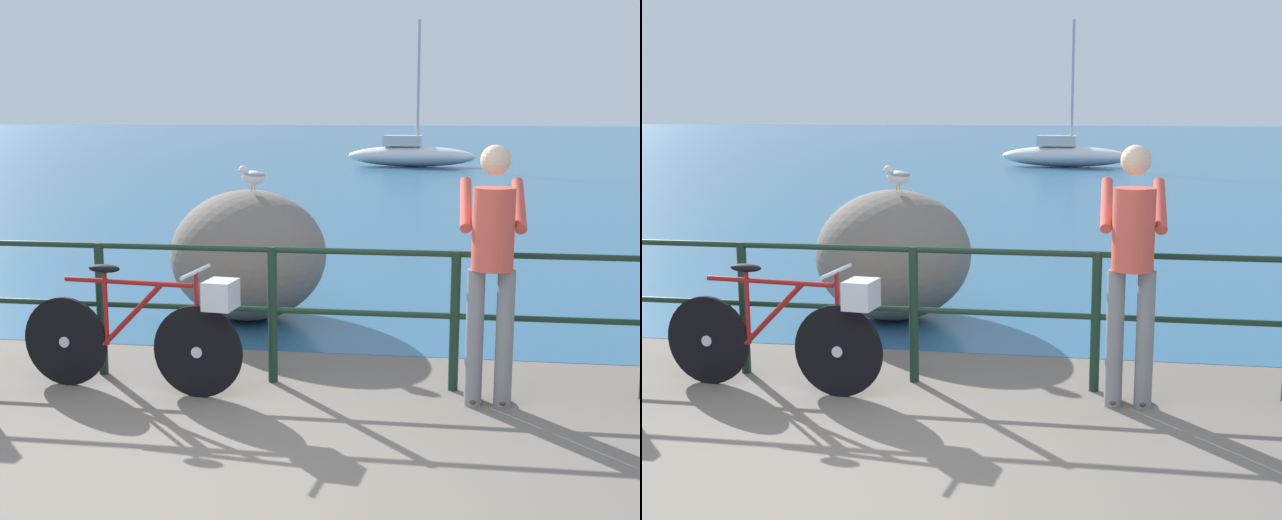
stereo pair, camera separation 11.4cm
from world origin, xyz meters
TOP-DOWN VIEW (x-y plane):
  - ground_plane at (0.00, 20.00)m, footprint 120.00×120.00m
  - sea_surface at (0.00, 47.85)m, footprint 120.00×90.00m
  - promenade_railing at (0.00, 2.05)m, footprint 8.03×0.07m
  - bicycle at (-0.82, 1.68)m, footprint 1.69×0.48m
  - person_at_railing at (1.56, 1.77)m, footprint 0.44×0.64m
  - breakwater_boulder_main at (-0.62, 3.93)m, footprint 1.49×1.53m
  - seagull at (-0.55, 3.84)m, footprint 0.33×0.22m
  - sailboat at (-0.01, 25.72)m, footprint 4.49×1.66m

SIDE VIEW (x-z plane):
  - ground_plane at x=0.00m, z-range -0.10..0.00m
  - sea_surface at x=0.00m, z-range 0.00..0.01m
  - sailboat at x=-0.01m, z-range -2.03..2.87m
  - bicycle at x=-0.82m, z-range 0.00..0.92m
  - breakwater_boulder_main at x=-0.62m, z-range 0.00..1.25m
  - promenade_railing at x=0.00m, z-range 0.12..1.15m
  - person_at_railing at x=1.56m, z-range 0.10..1.88m
  - seagull at x=-0.55m, z-range 1.27..1.50m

